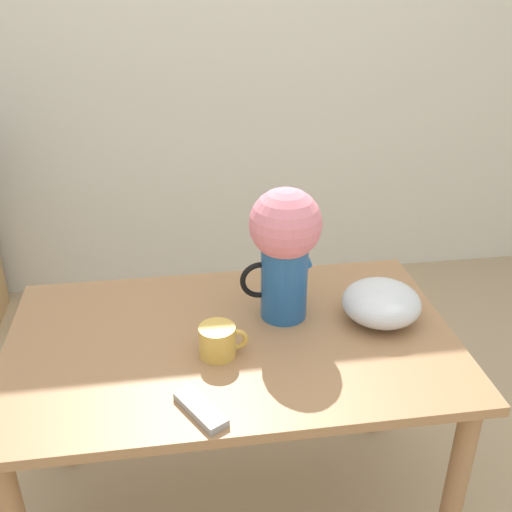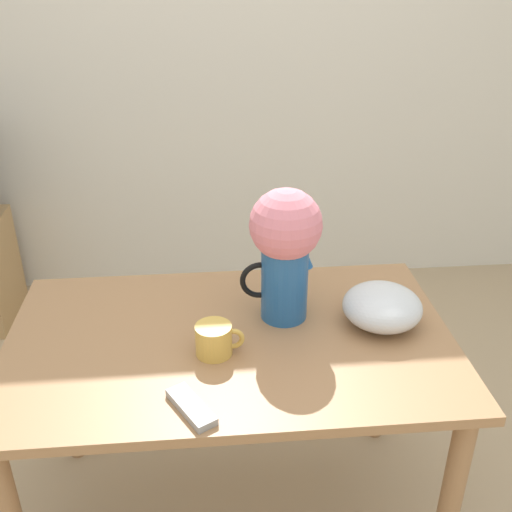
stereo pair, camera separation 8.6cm
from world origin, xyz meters
name	(u,v)px [view 2 (the right image)]	position (x,y,z in m)	size (l,w,h in m)	color
wall_back	(232,42)	(0.00, 1.82, 1.30)	(8.00, 0.05, 2.60)	silver
table	(231,367)	(-0.11, 0.16, 0.62)	(1.27, 0.77, 0.73)	#A3754C
flower_vase	(285,243)	(0.06, 0.26, 0.97)	(0.23, 0.21, 0.41)	#235B9E
coffee_mug	(215,340)	(-0.15, 0.09, 0.77)	(0.13, 0.10, 0.09)	gold
white_bowl	(382,307)	(0.34, 0.19, 0.79)	(0.23, 0.23, 0.12)	silver
remote_control	(191,407)	(-0.22, -0.13, 0.74)	(0.13, 0.17, 0.02)	#999999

